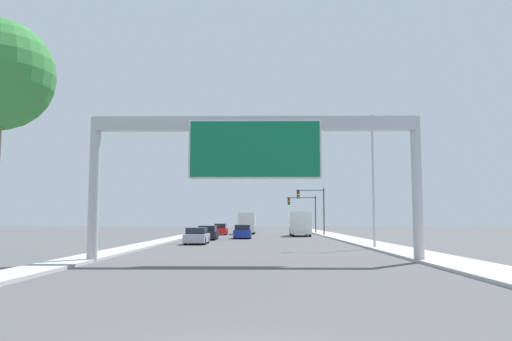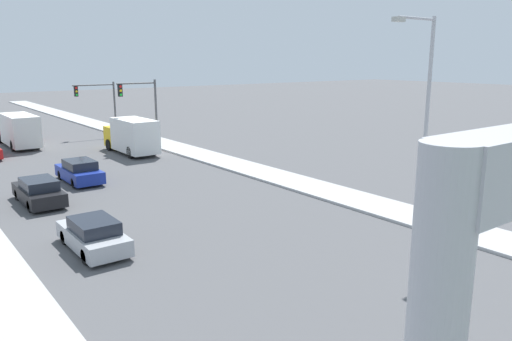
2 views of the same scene
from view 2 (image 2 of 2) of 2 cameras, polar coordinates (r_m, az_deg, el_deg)
sidewalk_right at (r=49.76m, az=-11.16°, el=3.19°), size 3.00×120.00×0.15m
car_near_center at (r=30.78m, az=-23.56°, el=-2.23°), size 1.88×4.70×1.47m
car_near_left at (r=35.17m, az=-19.52°, el=-0.11°), size 1.89×4.63×1.51m
car_mid_center at (r=22.60m, az=-18.10°, el=-7.02°), size 1.82×4.47×1.42m
truck_box_primary at (r=51.57m, az=-25.53°, el=4.19°), size 2.33×8.32×3.06m
truck_box_secondary at (r=44.40m, az=-14.02°, el=3.87°), size 2.34×7.04×3.05m
traffic_light_near_intersection at (r=46.55m, az=-12.67°, el=7.53°), size 3.73×0.32×6.21m
traffic_light_mid_block at (r=55.69m, az=-17.31°, el=7.77°), size 4.46×0.32×5.67m
street_lamp_right at (r=24.51m, az=18.57°, el=6.77°), size 2.92×0.28×9.91m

